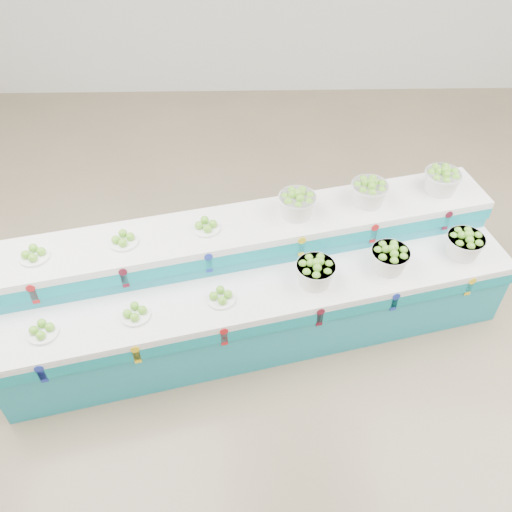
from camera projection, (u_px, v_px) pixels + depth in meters
The scene contains 14 objects.
ground at pixel (323, 345), 4.98m from camera, with size 10.00×10.00×0.00m, color #76644E.
display_stand at pixel (256, 285), 4.83m from camera, with size 4.50×1.15×1.02m, color teal, non-canonical shape.
plate_lower_left at pixel (42, 330), 4.14m from camera, with size 0.25×0.25×0.10m, color white.
plate_lower_mid at pixel (135, 312), 4.26m from camera, with size 0.25×0.25×0.10m, color white.
plate_lower_right at pixel (221, 296), 4.39m from camera, with size 0.25×0.25×0.10m, color white.
basket_lower_left at pixel (315, 272), 4.48m from camera, with size 0.33×0.33×0.24m, color silver, non-canonical shape.
basket_lower_mid at pixel (390, 258), 4.60m from camera, with size 0.33×0.33×0.24m, color silver, non-canonical shape.
basket_lower_right at pixel (464, 244), 4.73m from camera, with size 0.33×0.33×0.24m, color silver, non-canonical shape.
plate_upper_left at pixel (34, 253), 4.32m from camera, with size 0.25×0.25×0.10m, color white.
plate_upper_mid at pixel (123, 238), 4.44m from camera, with size 0.25×0.25×0.10m, color white.
plate_upper_right at pixel (206, 225), 4.57m from camera, with size 0.25×0.25×0.10m, color white.
basket_upper_left at pixel (297, 203), 4.66m from camera, with size 0.33×0.33×0.24m, color silver, non-canonical shape.
basket_upper_mid at pixel (369, 192), 4.78m from camera, with size 0.33×0.33×0.24m, color silver, non-canonical shape.
basket_upper_right at pixel (442, 180), 4.91m from camera, with size 0.33×0.33×0.24m, color silver, non-canonical shape.
Camera 1 is at (-0.69, -2.98, 4.06)m, focal length 37.62 mm.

